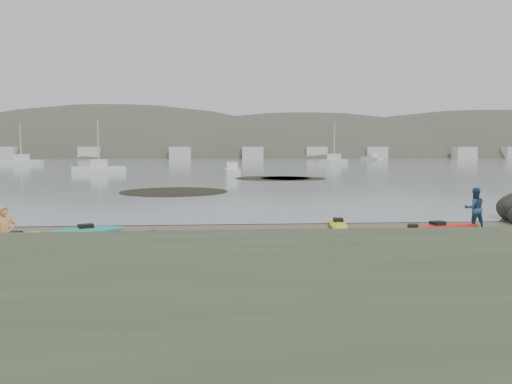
{
  "coord_description": "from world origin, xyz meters",
  "views": [
    {
      "loc": [
        -1.63,
        -22.41,
        3.47
      ],
      "look_at": [
        0.0,
        0.0,
        1.5
      ],
      "focal_mm": 35.0,
      "sensor_mm": 36.0,
      "label": 1
    }
  ],
  "objects": [
    {
      "name": "water",
      "position": [
        0.0,
        300.0,
        0.01
      ],
      "size": [
        1200.0,
        1200.0,
        0.0
      ],
      "primitive_type": "plane",
      "color": "slate",
      "rests_on": "ground"
    },
    {
      "name": "ground",
      "position": [
        0.0,
        0.0,
        0.0
      ],
      "size": [
        600.0,
        600.0,
        0.0
      ],
      "primitive_type": "plane",
      "color": "tan",
      "rests_on": "ground"
    },
    {
      "name": "person_west",
      "position": [
        -8.11,
        -7.03,
        0.88
      ],
      "size": [
        0.76,
        0.74,
        1.76
      ],
      "primitive_type": "imported",
      "rotation": [
        0.0,
        0.0,
        0.74
      ],
      "color": "tan",
      "rests_on": "ground"
    },
    {
      "name": "kelp_mats",
      "position": [
        1.61,
        28.26,
        0.03
      ],
      "size": [
        20.05,
        25.72,
        0.04
      ],
      "color": "black",
      "rests_on": "water"
    },
    {
      "name": "far_town",
      "position": [
        6.0,
        145.0,
        2.0
      ],
      "size": [
        199.0,
        5.0,
        4.0
      ],
      "color": "beige",
      "rests_on": "ground"
    },
    {
      "name": "far_hills",
      "position": [
        39.38,
        193.97,
        -15.93
      ],
      "size": [
        550.0,
        135.0,
        80.0
      ],
      "color": "#384235",
      "rests_on": "ground"
    },
    {
      "name": "person_east",
      "position": [
        9.28,
        -1.89,
        0.9
      ],
      "size": [
        0.91,
        0.73,
        1.79
      ],
      "primitive_type": "imported",
      "rotation": [
        0.0,
        0.0,
        3.07
      ],
      "color": "navy",
      "rests_on": "ground"
    },
    {
      "name": "moored_boats",
      "position": [
        -0.35,
        80.05,
        0.56
      ],
      "size": [
        93.11,
        85.95,
        1.25
      ],
      "color": "silver",
      "rests_on": "ground"
    },
    {
      "name": "kayaks",
      "position": [
        0.13,
        -3.63,
        0.17
      ],
      "size": [
        21.72,
        9.27,
        0.34
      ],
      "color": "#91C727",
      "rests_on": "ground"
    },
    {
      "name": "wet_sand",
      "position": [
        0.0,
        -0.3,
        0.0
      ],
      "size": [
        60.0,
        60.0,
        0.0
      ],
      "primitive_type": "plane",
      "color": "brown",
      "rests_on": "ground"
    }
  ]
}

